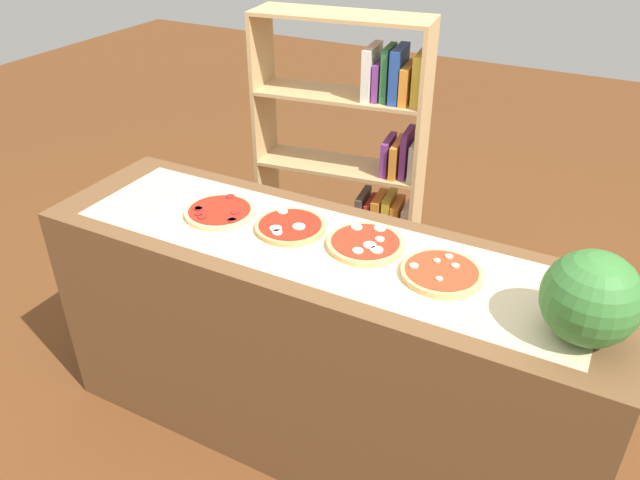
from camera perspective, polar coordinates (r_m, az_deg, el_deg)
ground_plane at (r=2.82m, az=0.00°, el=-16.88°), size 12.00×12.00×0.00m
counter at (r=2.49m, az=0.00°, el=-9.67°), size 2.14×0.62×0.94m
parchment_paper at (r=2.20m, az=0.00°, el=-0.42°), size 1.86×0.48×0.00m
pizza_pepperoni_0 at (r=2.42m, az=-9.18°, el=2.55°), size 0.27×0.27×0.03m
pizza_mozzarella_1 at (r=2.29m, az=-2.75°, el=1.25°), size 0.26×0.26×0.03m
pizza_mozzarella_2 at (r=2.19m, az=4.18°, el=-0.32°), size 0.27×0.27×0.03m
pizza_mushroom_3 at (r=2.07m, az=11.05°, el=-2.97°), size 0.27×0.27×0.03m
watermelon at (r=1.87m, az=23.57°, el=-4.92°), size 0.27×0.27×0.27m
bookshelf at (r=3.23m, az=3.95°, el=5.76°), size 0.88×0.38×1.51m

